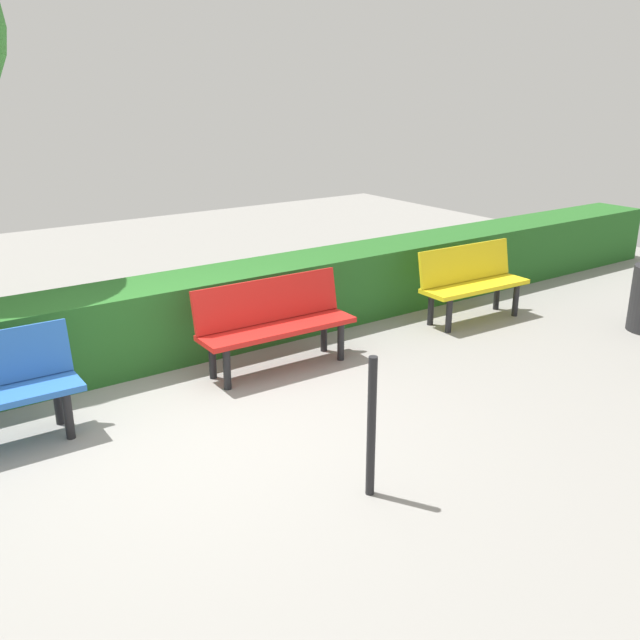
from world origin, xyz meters
TOP-DOWN VIEW (x-y plane):
  - ground_plane at (0.00, 0.00)m, footprint 18.06×18.06m
  - bench_yellow at (-3.87, -0.62)m, footprint 1.39×0.52m
  - bench_red at (-1.23, -0.70)m, footprint 1.57×0.50m
  - hedge_row at (-1.21, -1.55)m, footprint 14.06×0.74m
  - railing_post_mid at (-0.57, 1.59)m, footprint 0.06×0.06m

SIDE VIEW (x-z plane):
  - ground_plane at x=0.00m, z-range 0.00..0.00m
  - hedge_row at x=-1.21m, z-range 0.00..0.79m
  - bench_yellow at x=-3.87m, z-range 0.05..0.91m
  - bench_red at x=-1.23m, z-range 0.05..0.91m
  - railing_post_mid at x=-0.57m, z-range 0.00..1.00m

